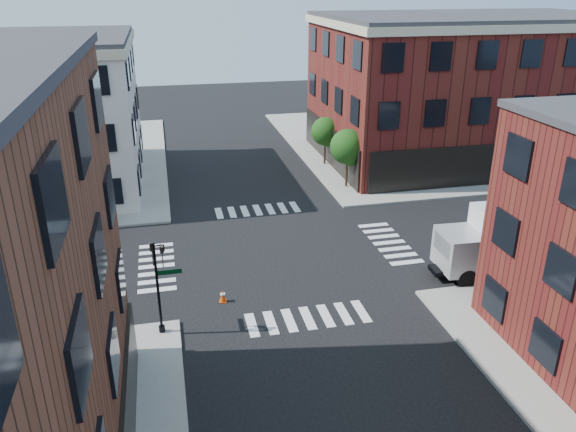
# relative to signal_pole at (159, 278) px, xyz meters

# --- Properties ---
(ground) EXTENTS (120.00, 120.00, 0.00)m
(ground) POSITION_rel_signal_pole_xyz_m (6.72, 6.68, -2.86)
(ground) COLOR black
(ground) RESTS_ON ground
(sidewalk_ne) EXTENTS (30.00, 30.00, 0.15)m
(sidewalk_ne) POSITION_rel_signal_pole_xyz_m (27.72, 27.68, -2.78)
(sidewalk_ne) COLOR gray
(sidewalk_ne) RESTS_ON ground
(building_ne) EXTENTS (25.00, 16.00, 12.00)m
(building_ne) POSITION_rel_signal_pole_xyz_m (27.22, 22.68, 3.14)
(building_ne) COLOR #4F1513
(building_ne) RESTS_ON ground
(tree_near) EXTENTS (2.69, 2.69, 4.49)m
(tree_near) POSITION_rel_signal_pole_xyz_m (14.28, 16.65, 0.30)
(tree_near) COLOR black
(tree_near) RESTS_ON ground
(tree_far) EXTENTS (2.43, 2.43, 4.07)m
(tree_far) POSITION_rel_signal_pole_xyz_m (14.28, 22.65, 0.02)
(tree_far) COLOR black
(tree_far) RESTS_ON ground
(signal_pole) EXTENTS (1.29, 1.24, 4.60)m
(signal_pole) POSITION_rel_signal_pole_xyz_m (0.00, 0.00, 0.00)
(signal_pole) COLOR black
(signal_pole) RESTS_ON ground
(box_truck) EXTENTS (8.53, 2.93, 3.81)m
(box_truck) POSITION_rel_signal_pole_xyz_m (18.86, 1.65, -0.88)
(box_truck) COLOR silver
(box_truck) RESTS_ON ground
(traffic_cone) EXTENTS (0.42, 0.42, 0.66)m
(traffic_cone) POSITION_rel_signal_pole_xyz_m (2.94, 2.09, -2.54)
(traffic_cone) COLOR #E1440A
(traffic_cone) RESTS_ON ground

